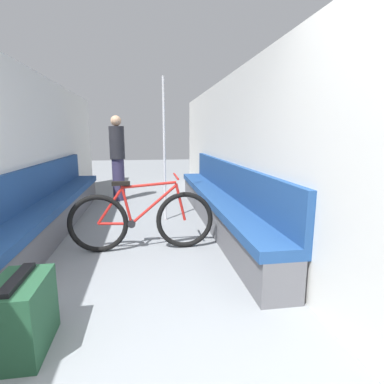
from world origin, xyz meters
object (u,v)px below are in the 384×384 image
(passenger_standing, at_px, (118,157))
(bench_seat_row_right, at_px, (218,204))
(grab_pole_near, at_px, (164,153))
(bench_seat_row_left, at_px, (53,210))
(bicycle, at_px, (142,220))
(luggage_bag, at_px, (21,315))

(passenger_standing, bearing_deg, bench_seat_row_right, 42.60)
(bench_seat_row_right, distance_m, grab_pole_near, 1.14)
(bench_seat_row_left, bearing_deg, bicycle, -35.26)
(bench_seat_row_left, distance_m, bench_seat_row_right, 2.37)
(luggage_bag, bearing_deg, bench_seat_row_left, 101.58)
(grab_pole_near, bearing_deg, bicycle, -105.70)
(bench_seat_row_right, relative_size, luggage_bag, 9.20)
(luggage_bag, bearing_deg, grab_pole_near, 69.06)
(bench_seat_row_right, bearing_deg, bicycle, -142.11)
(bench_seat_row_left, height_order, bench_seat_row_right, same)
(passenger_standing, relative_size, luggage_bag, 3.45)
(bench_seat_row_left, bearing_deg, passenger_standing, 69.71)
(bench_seat_row_right, xyz_separation_m, bicycle, (-1.13, -0.88, 0.04))
(bench_seat_row_right, bearing_deg, bench_seat_row_left, 180.00)
(bench_seat_row_right, bearing_deg, grab_pole_near, 155.21)
(bicycle, bearing_deg, passenger_standing, 93.90)
(luggage_bag, bearing_deg, bench_seat_row_right, 52.98)
(bench_seat_row_left, xyz_separation_m, passenger_standing, (0.73, 1.98, 0.57))
(grab_pole_near, xyz_separation_m, passenger_standing, (-0.85, 1.62, -0.18))
(bench_seat_row_left, xyz_separation_m, luggage_bag, (0.51, -2.47, -0.08))
(grab_pole_near, distance_m, luggage_bag, 3.14)
(bench_seat_row_right, distance_m, luggage_bag, 3.09)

